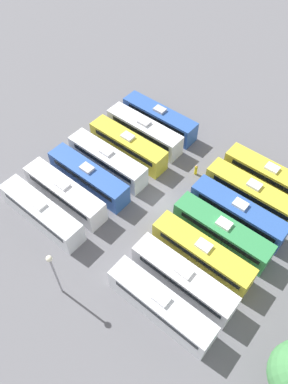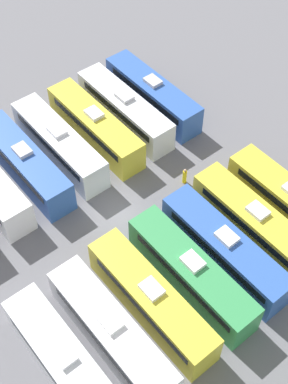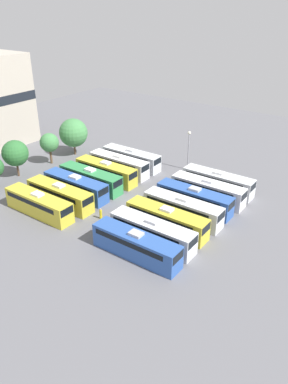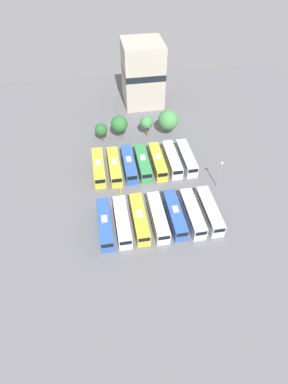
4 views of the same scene
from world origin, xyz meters
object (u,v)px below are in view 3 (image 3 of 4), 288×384
at_px(bus_10, 90,178).
at_px(bus_13, 131,158).
at_px(bus_8, 60,195).
at_px(bus_1, 152,232).
at_px(worker_person, 101,214).
at_px(light_pole, 189,144).
at_px(bus_2, 166,219).
at_px(tree_2, 49,143).
at_px(bus_6, 218,181).
at_px(bus_0, 136,245).
at_px(tree_1, 15,153).
at_px(bus_3, 182,208).
at_px(bus_12, 119,164).
at_px(bus_4, 194,198).
at_px(bus_9, 76,186).
at_px(bus_5, 208,190).
at_px(bus_11, 106,171).
at_px(bus_7, 39,204).
at_px(tree_3, 73,133).

xyz_separation_m(bus_10, bus_13, (10.88, -0.02, 0.00)).
bearing_deg(bus_8, bus_1, -90.70).
xyz_separation_m(worker_person, light_pole, (22.16, -1.30, 4.20)).
height_order(bus_2, tree_2, tree_2).
bearing_deg(bus_6, bus_0, 179.36).
height_order(bus_13, tree_1, tree_1).
distance_m(bus_3, bus_12, 18.60).
xyz_separation_m(bus_4, light_pole, (11.97, 7.90, 3.28)).
bearing_deg(bus_0, bus_9, 67.35).
relative_size(bus_4, bus_5, 1.00).
bearing_deg(bus_10, tree_1, 106.54).
distance_m(bus_4, worker_person, 13.75).
bearing_deg(bus_4, bus_0, -179.85).
relative_size(bus_4, bus_11, 1.00).
xyz_separation_m(light_pole, tree_2, (-12.42, 22.32, -0.88)).
bearing_deg(bus_12, bus_7, 179.63).
bearing_deg(bus_10, bus_5, -67.04).
distance_m(bus_12, tree_1, 17.72).
bearing_deg(bus_2, bus_6, -1.54).
relative_size(bus_13, worker_person, 7.10).
height_order(bus_2, bus_9, same).
xyz_separation_m(bus_9, tree_3, (12.55, 12.79, 2.79)).
xyz_separation_m(bus_3, tree_2, (3.11, 30.33, 2.40)).
xyz_separation_m(bus_0, bus_1, (3.42, 0.02, 0.00)).
distance_m(bus_4, tree_2, 30.31).
distance_m(bus_11, tree_3, 14.35).
bearing_deg(bus_11, bus_0, -129.87).
distance_m(bus_10, bus_13, 10.88).
xyz_separation_m(bus_2, bus_5, (10.96, -0.47, 0.00)).
bearing_deg(bus_1, light_pole, 19.12).
bearing_deg(bus_6, bus_5, -178.86).
height_order(bus_6, bus_8, same).
relative_size(bus_12, tree_1, 1.78).
distance_m(bus_3, tree_3, 31.43).
height_order(bus_3, worker_person, bus_3).
xyz_separation_m(bus_5, bus_13, (3.50, 17.40, 0.00)).
distance_m(bus_7, bus_12, 17.87).
relative_size(bus_8, light_pole, 1.60).
relative_size(bus_2, bus_6, 1.00).
height_order(bus_3, bus_5, same).
relative_size(bus_6, bus_10, 1.00).
height_order(bus_2, bus_7, same).
bearing_deg(bus_7, bus_6, -38.92).
relative_size(bus_0, bus_13, 1.00).
bearing_deg(bus_4, bus_5, -5.47).
xyz_separation_m(bus_13, tree_1, (-14.87, 13.48, 2.56)).
relative_size(bus_8, worker_person, 7.10).
distance_m(bus_9, tree_2, 14.92).
bearing_deg(tree_3, bus_0, -123.37).
height_order(bus_0, bus_4, same).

